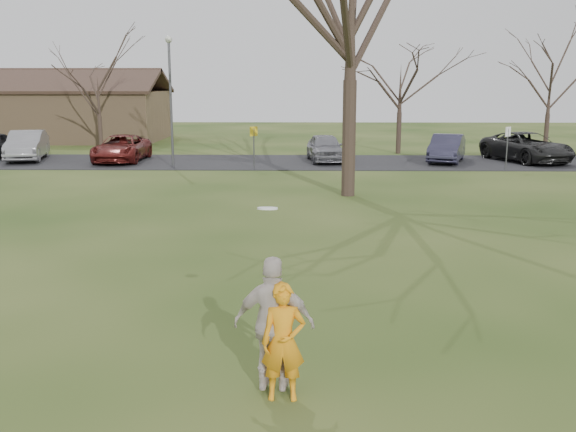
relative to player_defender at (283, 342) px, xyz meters
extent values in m
plane|color=#1E380F|center=(-0.04, 0.66, -0.79)|extent=(120.00, 120.00, 0.00)
cube|color=black|center=(-0.04, 25.66, -0.77)|extent=(62.00, 6.50, 0.04)
imported|color=orange|center=(0.00, 0.00, 0.00)|extent=(0.59, 0.39, 1.59)
imported|color=gray|center=(-14.46, 26.15, 0.03)|extent=(2.72, 5.00, 1.56)
imported|color=maroon|center=(-9.24, 25.68, -0.07)|extent=(2.32, 4.97, 1.38)
imported|color=slate|center=(1.49, 25.92, -0.03)|extent=(2.10, 4.37, 1.44)
imported|color=#2B2A40|center=(7.84, 25.79, -0.04)|extent=(2.84, 4.58, 1.42)
imported|color=black|center=(12.07, 26.05, 0.01)|extent=(4.12, 6.01, 1.53)
imported|color=beige|center=(-0.13, 0.17, 0.18)|extent=(1.11, 0.54, 1.83)
cylinder|color=white|center=(-0.21, 0.36, 1.70)|extent=(0.27, 0.27, 0.06)
cube|color=#8C6D4C|center=(-20.04, 38.66, 0.96)|extent=(20.00, 8.00, 3.50)
cube|color=#33231C|center=(-20.04, 36.61, 3.46)|extent=(20.60, 4.40, 1.78)
cube|color=#33231C|center=(-20.04, 40.71, 3.46)|extent=(20.60, 4.40, 1.78)
cube|color=#38281E|center=(-20.04, 38.66, 4.16)|extent=(20.60, 0.45, 0.20)
cylinder|color=#47474C|center=(-6.04, 23.16, 2.21)|extent=(0.12, 0.12, 6.00)
sphere|color=beige|center=(-6.04, 23.16, 5.31)|extent=(0.34, 0.34, 0.34)
cylinder|color=#47474C|center=(-2.04, 22.66, 0.21)|extent=(0.06, 0.06, 2.00)
cube|color=yellow|center=(-2.04, 22.66, 1.06)|extent=(0.35, 0.35, 0.45)
cylinder|color=#47474C|center=(9.96, 22.66, 0.21)|extent=(0.06, 0.06, 2.00)
cube|color=silver|center=(9.96, 22.66, 1.06)|extent=(0.35, 0.35, 0.45)
camera|label=1|loc=(0.22, -7.82, 3.31)|focal=39.93mm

